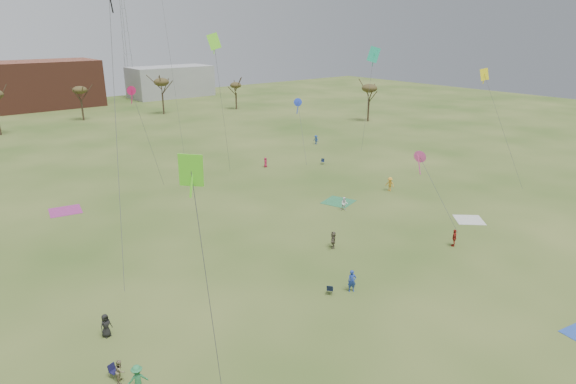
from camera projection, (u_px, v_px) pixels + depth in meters
ground at (381, 293)px, 39.58m from camera, size 260.00×260.00×0.00m
flyer_near_center at (138, 379)px, 28.59m from camera, size 1.33×0.96×1.84m
flyer_near_right at (352, 281)px, 39.56m from camera, size 0.81×0.74×1.86m
spectator_fore_a at (454, 238)px, 47.78m from camera, size 1.09×0.92×1.75m
spectator_fore_b at (120, 371)px, 29.53m from camera, size 0.86×0.92×1.50m
spectator_fore_c at (333, 240)px, 47.39m from camera, size 1.47×1.47×1.70m
flyer_mid_a at (106, 325)px, 33.79m from camera, size 0.96×0.74×1.73m
flyer_mid_b at (390, 184)px, 63.84m from camera, size 0.98×1.34×1.85m
spectator_mid_e at (344, 204)px, 57.12m from camera, size 0.99×0.98×1.62m
flyer_far_b at (265, 162)px, 74.68m from camera, size 0.88×0.85×1.52m
flyer_far_c at (316, 140)px, 89.13m from camera, size 0.80×1.17×1.67m
blanket_cream at (469, 220)px, 54.49m from camera, size 4.19×4.19×0.03m
blanket_plum at (65, 211)px, 57.13m from camera, size 4.01×4.01×0.03m
blanket_olive at (338, 202)px, 60.06m from camera, size 4.28×4.28×0.03m
camp_chair_left at (114, 373)px, 30.02m from camera, size 0.65×0.68×0.87m
camp_chair_center at (330, 291)px, 39.35m from camera, size 0.74×0.73×0.87m
camp_chair_right at (323, 163)px, 76.40m from camera, size 0.74×0.74×0.87m
kites_aloft at (189, 32)px, 52.00m from camera, size 66.45×54.34×27.75m
tree_line at (57, 100)px, 93.70m from camera, size 117.44×49.32×8.91m
building_brick at (45, 84)px, 128.76m from camera, size 26.00×16.00×12.00m
building_grey at (171, 82)px, 148.67m from camera, size 24.00×12.00×9.00m
radio_tower at (125, 31)px, 143.10m from camera, size 1.51×1.72×41.00m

